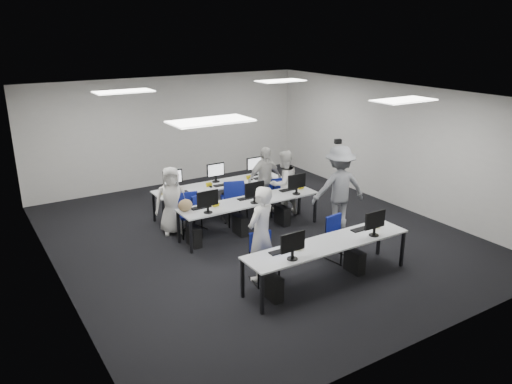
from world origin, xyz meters
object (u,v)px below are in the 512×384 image
desk_mid (250,203)px  student_2 (172,201)px  chair_3 (237,211)px  student_3 (265,180)px  chair_5 (194,218)px  chair_6 (233,207)px  photographer (339,188)px  chair_0 (264,267)px  chair_4 (277,204)px  chair_7 (278,200)px  student_1 (284,183)px  chair_2 (190,222)px  chair_1 (339,246)px  desk_front (328,246)px  student_0 (261,234)px

desk_mid → student_2: size_ratio=2.16×
chair_3 → student_3: bearing=39.9°
chair_5 → chair_6: chair_6 is taller
chair_5 → photographer: (2.78, -1.56, 0.66)m
chair_0 → chair_4: (2.06, 2.61, -0.01)m
photographer → desk_mid: bearing=-7.8°
chair_0 → chair_7: 3.56m
chair_0 → chair_5: size_ratio=1.01×
chair_7 → student_1: bearing=-85.0°
desk_mid → chair_2: bearing=155.1°
chair_1 → desk_front: bearing=-151.2°
chair_7 → student_1: student_1 is taller
desk_front → chair_5: size_ratio=3.73×
chair_7 → chair_6: bearing=-168.0°
chair_1 → photographer: 1.75m
chair_0 → student_2: bearing=110.2°
student_0 → chair_6: bearing=-132.4°
chair_6 → chair_7: (1.23, -0.09, -0.05)m
desk_front → photographer: (1.79, 1.80, 0.25)m
chair_2 → photographer: 3.32m
desk_front → chair_1: size_ratio=3.74×
chair_3 → chair_7: (1.27, 0.19, -0.03)m
chair_3 → chair_5: bearing=-168.4°
chair_0 → photographer: (2.74, 1.21, 0.66)m
chair_1 → chair_4: 2.67m
student_1 → student_3: bearing=-64.1°
desk_front → chair_3: 3.21m
chair_0 → photographer: size_ratio=0.47×
student_1 → student_0: bearing=43.2°
desk_mid → chair_1: 2.22m
photographer → chair_0: bearing=40.2°
chair_2 → chair_7: (2.45, 0.23, -0.03)m
chair_0 → chair_7: (2.22, 2.79, -0.02)m
chair_5 → student_3: student_3 is taller
chair_0 → photographer: 3.06m
desk_front → chair_6: chair_6 is taller
chair_1 → student_1: bearing=72.4°
chair_0 → chair_6: chair_6 is taller
chair_0 → student_2: (-0.50, 2.87, 0.47)m
chair_6 → student_1: bearing=0.8°
chair_0 → chair_5: 2.77m
chair_1 → chair_2: chair_2 is taller
chair_4 → desk_front: bearing=-89.8°
chair_5 → student_3: 2.02m
desk_front → student_3: (0.96, 3.51, 0.12)m
student_1 → chair_5: bearing=-11.9°
desk_mid → chair_4: (1.11, 0.60, -0.42)m
chair_4 → student_1: 0.54m
chair_5 → student_0: (0.04, -2.66, 0.59)m
chair_2 → chair_5: size_ratio=1.06×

